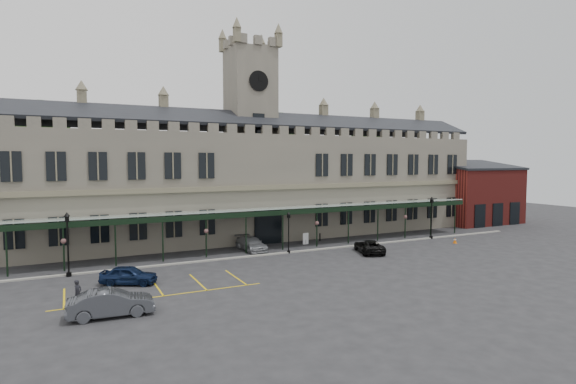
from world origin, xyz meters
name	(u,v)px	position (x,y,z in m)	size (l,w,h in m)	color
ground	(318,264)	(0.00, 0.00, 0.00)	(140.00, 140.00, 0.00)	#242426
station_building	(251,183)	(0.00, 15.91, 6.47)	(60.00, 10.36, 17.30)	#5B574C
clock_tower	(250,126)	(0.00, 16.00, 13.11)	(5.60, 5.60, 24.80)	#5B574C
canopy	(282,226)	(0.00, 7.46, 2.40)	(50.00, 4.10, 4.30)	#8C9E93
brick_annex	(475,194)	(34.00, 12.97, 4.16)	(12.40, 8.36, 9.23)	maroon
kerb	(290,252)	(0.00, 5.50, 0.06)	(60.00, 0.40, 0.12)	gray
parking_markings	(158,289)	(-14.00, -1.50, 0.00)	(16.00, 6.00, 0.01)	gold
tree_behind_left	(41,128)	(-22.00, 25.00, 12.81)	(6.00, 6.00, 16.00)	#332314
tree_behind_mid	(279,135)	(8.00, 25.00, 12.81)	(6.00, 6.00, 16.00)	#332314
tree_behind_right	(370,137)	(24.00, 25.00, 12.81)	(6.00, 6.00, 16.00)	#332314
lamp_post_left	(68,238)	(-19.68, 5.10, 3.02)	(0.48, 0.48, 5.09)	black
lamp_post_mid	(289,229)	(-0.21, 5.43, 2.44)	(0.39, 0.39, 4.11)	black
lamp_post_right	(432,214)	(18.37, 5.44, 2.92)	(0.47, 0.47, 4.93)	black
traffic_cone	(455,241)	(18.57, 2.02, 0.31)	(0.40, 0.40, 0.64)	#E06107
sign_board	(306,239)	(3.54, 8.83, 0.60)	(0.72, 0.13, 1.23)	black
bollard_left	(258,243)	(-1.81, 9.49, 0.48)	(0.17, 0.17, 0.96)	black
bollard_right	(320,237)	(6.02, 9.98, 0.43)	(0.15, 0.15, 0.86)	black
car_left_a	(129,275)	(-15.73, 0.64, 0.69)	(1.63, 4.05, 1.38)	#0C1937
car_left_b	(111,303)	(-17.50, -6.06, 0.80)	(1.69, 4.83, 1.59)	#3D3F45
car_taxi	(251,244)	(-3.02, 8.33, 0.69)	(1.93, 4.75, 1.38)	gray
car_van	(369,246)	(7.00, 2.07, 0.64)	(2.13, 4.61, 1.28)	black
person_a	(78,293)	(-19.20, -3.00, 0.81)	(0.59, 0.39, 1.62)	black
person_b	(96,302)	(-18.30, -5.38, 0.80)	(0.77, 0.60, 1.59)	black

